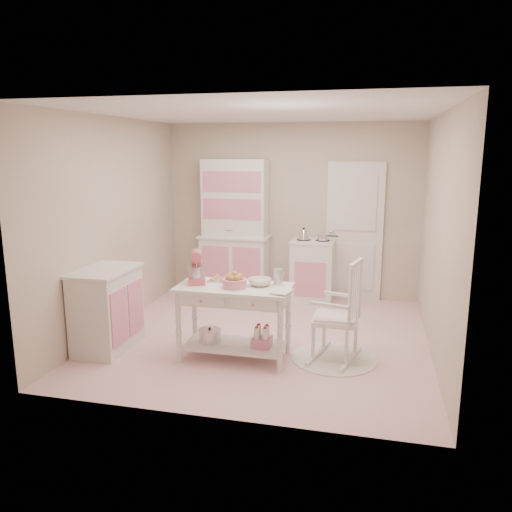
{
  "coord_description": "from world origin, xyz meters",
  "views": [
    {
      "loc": [
        1.22,
        -5.52,
        2.19
      ],
      "look_at": [
        -0.06,
        -0.16,
        1.03
      ],
      "focal_mm": 35.0,
      "sensor_mm": 36.0,
      "label": 1
    }
  ],
  "objects_px": {
    "stove": "(312,271)",
    "work_table": "(234,322)",
    "base_cabinet": "(107,309)",
    "stand_mixer": "(197,268)",
    "rocking_chair": "(336,310)",
    "hutch": "(235,228)",
    "bread_basket": "(235,283)"
  },
  "relations": [
    {
      "from": "work_table",
      "to": "bread_basket",
      "type": "bearing_deg",
      "value": -68.2
    },
    {
      "from": "stove",
      "to": "base_cabinet",
      "type": "bearing_deg",
      "value": -130.51
    },
    {
      "from": "rocking_chair",
      "to": "stand_mixer",
      "type": "height_order",
      "value": "stand_mixer"
    },
    {
      "from": "base_cabinet",
      "to": "stand_mixer",
      "type": "xyz_separation_m",
      "value": [
        1.03,
        0.1,
        0.51
      ]
    },
    {
      "from": "hutch",
      "to": "stove",
      "type": "relative_size",
      "value": 2.26
    },
    {
      "from": "base_cabinet",
      "to": "work_table",
      "type": "bearing_deg",
      "value": 3.13
    },
    {
      "from": "base_cabinet",
      "to": "bread_basket",
      "type": "xyz_separation_m",
      "value": [
        1.47,
        0.03,
        0.39
      ]
    },
    {
      "from": "hutch",
      "to": "rocking_chair",
      "type": "height_order",
      "value": "hutch"
    },
    {
      "from": "stove",
      "to": "rocking_chair",
      "type": "bearing_deg",
      "value": -76.39
    },
    {
      "from": "stove",
      "to": "base_cabinet",
      "type": "height_order",
      "value": "same"
    },
    {
      "from": "base_cabinet",
      "to": "rocking_chair",
      "type": "xyz_separation_m",
      "value": [
        2.5,
        0.29,
        0.09
      ]
    },
    {
      "from": "stove",
      "to": "stand_mixer",
      "type": "relative_size",
      "value": 2.71
    },
    {
      "from": "bread_basket",
      "to": "work_table",
      "type": "bearing_deg",
      "value": 111.8
    },
    {
      "from": "base_cabinet",
      "to": "bread_basket",
      "type": "bearing_deg",
      "value": 1.15
    },
    {
      "from": "rocking_chair",
      "to": "stove",
      "type": "bearing_deg",
      "value": 117.32
    },
    {
      "from": "rocking_chair",
      "to": "base_cabinet",
      "type": "bearing_deg",
      "value": -159.6
    },
    {
      "from": "stand_mixer",
      "to": "bread_basket",
      "type": "xyz_separation_m",
      "value": [
        0.44,
        -0.07,
        -0.12
      ]
    },
    {
      "from": "work_table",
      "to": "bread_basket",
      "type": "xyz_separation_m",
      "value": [
        0.02,
        -0.05,
        0.45
      ]
    },
    {
      "from": "base_cabinet",
      "to": "stand_mixer",
      "type": "bearing_deg",
      "value": 5.5
    },
    {
      "from": "stove",
      "to": "bread_basket",
      "type": "height_order",
      "value": "stove"
    },
    {
      "from": "stove",
      "to": "work_table",
      "type": "bearing_deg",
      "value": -103.68
    },
    {
      "from": "base_cabinet",
      "to": "stand_mixer",
      "type": "distance_m",
      "value": 1.16
    },
    {
      "from": "work_table",
      "to": "stand_mixer",
      "type": "bearing_deg",
      "value": 177.27
    },
    {
      "from": "work_table",
      "to": "bread_basket",
      "type": "distance_m",
      "value": 0.45
    },
    {
      "from": "stove",
      "to": "rocking_chair",
      "type": "relative_size",
      "value": 0.84
    },
    {
      "from": "stand_mixer",
      "to": "hutch",
      "type": "bearing_deg",
      "value": 75.35
    },
    {
      "from": "work_table",
      "to": "stand_mixer",
      "type": "distance_m",
      "value": 0.71
    },
    {
      "from": "stove",
      "to": "bread_basket",
      "type": "bearing_deg",
      "value": -102.93
    },
    {
      "from": "rocking_chair",
      "to": "work_table",
      "type": "xyz_separation_m",
      "value": [
        -1.05,
        -0.21,
        -0.15
      ]
    },
    {
      "from": "base_cabinet",
      "to": "rocking_chair",
      "type": "distance_m",
      "value": 2.52
    },
    {
      "from": "rocking_chair",
      "to": "bread_basket",
      "type": "height_order",
      "value": "rocking_chair"
    },
    {
      "from": "hutch",
      "to": "rocking_chair",
      "type": "bearing_deg",
      "value": -51.11
    }
  ]
}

